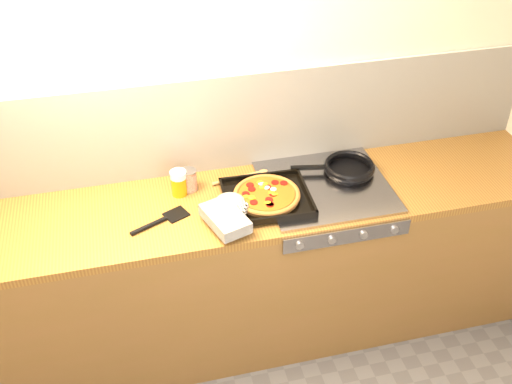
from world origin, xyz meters
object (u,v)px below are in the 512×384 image
object	(u,v)px
frying_pan	(348,168)
juice_glass	(179,183)
tomato_can	(189,180)
pizza_on_tray	(255,201)

from	to	relation	value
frying_pan	juice_glass	distance (m)	0.83
juice_glass	tomato_can	bearing A→B (deg)	26.09
juice_glass	pizza_on_tray	bearing A→B (deg)	-30.92
tomato_can	juice_glass	bearing A→B (deg)	-153.91
frying_pan	juice_glass	size ratio (longest dim) A/B	3.39
pizza_on_tray	tomato_can	size ratio (longest dim) A/B	4.80
frying_pan	juice_glass	xyz separation A→B (m)	(-0.83, 0.03, 0.03)
frying_pan	tomato_can	world-z (taller)	tomato_can
frying_pan	juice_glass	bearing A→B (deg)	177.65
pizza_on_tray	frying_pan	world-z (taller)	pizza_on_tray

